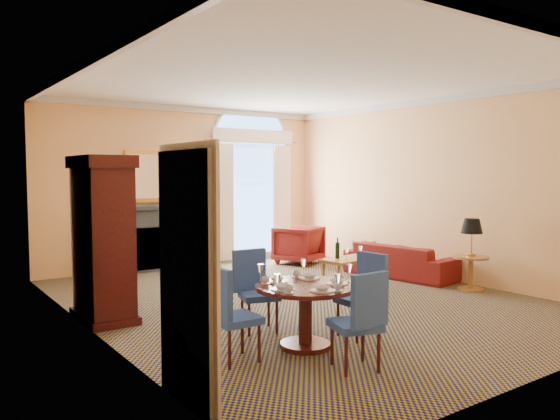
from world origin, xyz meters
TOP-DOWN VIEW (x-y plane):
  - ground at (0.00, 0.00)m, footprint 7.50×7.50m
  - room_envelope at (-0.03, 0.67)m, footprint 6.04×7.52m
  - armoire at (-2.72, 0.55)m, footprint 0.60×1.06m
  - dining_table at (-1.30, -1.82)m, footprint 1.09×1.09m
  - dining_chair_north at (-1.38, -0.92)m, footprint 0.53×0.53m
  - dining_chair_south at (-1.30, -2.68)m, footprint 0.53×0.53m
  - dining_chair_east at (-0.47, -1.87)m, footprint 0.46×0.45m
  - dining_chair_west at (-2.22, -1.74)m, footprint 0.46×0.45m
  - sofa at (2.55, 0.33)m, footprint 1.08×2.14m
  - armchair at (1.91, 2.56)m, footprint 1.10×1.12m
  - coffee_table at (1.21, 0.25)m, footprint 0.98×0.62m
  - side_table at (2.60, -1.09)m, footprint 0.55×0.55m

SIDE VIEW (x-z plane):
  - ground at x=0.00m, z-range 0.00..0.00m
  - sofa at x=2.55m, z-range 0.00..0.60m
  - armchair at x=1.91m, z-range 0.00..0.78m
  - coffee_table at x=1.21m, z-range 0.03..0.84m
  - dining_table at x=-1.30m, z-range 0.08..0.96m
  - dining_chair_north at x=-1.38m, z-range 0.07..1.02m
  - dining_chair_south at x=-1.30m, z-range 0.07..1.02m
  - dining_chair_east at x=-0.47m, z-range 0.07..1.02m
  - dining_chair_west at x=-2.22m, z-range 0.07..1.02m
  - side_table at x=2.60m, z-range 0.16..1.29m
  - armoire at x=-2.72m, z-range -0.04..2.05m
  - room_envelope at x=-0.03m, z-range 0.78..4.23m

